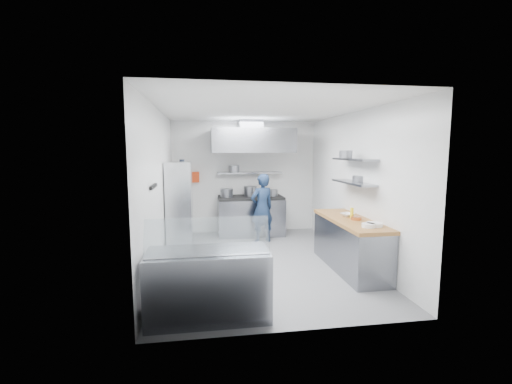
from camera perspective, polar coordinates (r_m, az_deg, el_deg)
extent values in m
plane|color=slate|center=(6.55, 0.82, -11.56)|extent=(5.00, 5.00, 0.00)
plane|color=silver|center=(6.25, 0.86, 13.56)|extent=(5.00, 5.00, 0.00)
cube|color=white|center=(8.72, -1.91, 2.49)|extent=(3.60, 2.80, 0.02)
cube|color=white|center=(3.83, 7.09, -3.38)|extent=(3.60, 2.80, 0.02)
cube|color=white|center=(6.21, -15.77, 0.40)|extent=(2.80, 5.00, 0.02)
cube|color=white|center=(6.79, 16.00, 0.93)|extent=(2.80, 5.00, 0.02)
cube|color=gray|center=(8.46, -0.88, -4.14)|extent=(1.60, 0.80, 0.90)
cube|color=black|center=(8.38, -0.89, -0.92)|extent=(1.57, 0.78, 0.06)
cylinder|color=slate|center=(8.27, -4.91, -0.15)|extent=(0.30, 0.30, 0.20)
cylinder|color=slate|center=(8.43, -0.92, 0.15)|extent=(0.33, 0.33, 0.24)
cylinder|color=slate|center=(8.41, 2.73, -0.15)|extent=(0.27, 0.27, 0.16)
cube|color=gray|center=(8.56, -1.11, 3.21)|extent=(1.60, 0.30, 0.04)
cylinder|color=slate|center=(8.35, -3.68, 3.86)|extent=(0.26, 0.26, 0.18)
cube|color=gray|center=(8.13, -0.73, 8.51)|extent=(1.90, 1.15, 0.55)
cube|color=slate|center=(8.37, -0.96, 11.07)|extent=(0.55, 0.55, 0.24)
cube|color=red|center=(8.59, -10.17, 2.45)|extent=(0.22, 0.10, 0.26)
imported|color=#15243F|center=(7.74, 1.01, -2.72)|extent=(0.67, 0.56, 1.56)
cube|color=silver|center=(7.21, -12.58, -2.44)|extent=(0.50, 0.90, 1.85)
cube|color=white|center=(7.37, -12.48, -3.22)|extent=(0.16, 0.20, 0.18)
cube|color=yellow|center=(7.52, -12.47, 0.84)|extent=(0.15, 0.19, 0.17)
cylinder|color=black|center=(7.41, -12.23, 4.63)|extent=(0.11, 0.11, 0.18)
cube|color=black|center=(5.30, -16.72, 0.90)|extent=(0.04, 0.55, 0.05)
cube|color=gray|center=(6.30, 15.33, -8.60)|extent=(0.62, 2.00, 0.84)
cube|color=olive|center=(6.19, 15.46, -4.58)|extent=(0.65, 2.04, 0.06)
cylinder|color=white|center=(5.68, 19.14, -5.13)|extent=(0.25, 0.25, 0.06)
cylinder|color=white|center=(5.58, 18.23, -5.32)|extent=(0.20, 0.20, 0.06)
cylinder|color=#BE6A35|center=(6.10, 16.35, -4.20)|extent=(0.18, 0.18, 0.06)
cylinder|color=yellow|center=(6.24, 15.69, -3.38)|extent=(0.06, 0.06, 0.18)
imported|color=white|center=(6.39, 15.00, -3.67)|extent=(0.30, 0.30, 0.06)
cube|color=gray|center=(6.44, 15.85, 1.51)|extent=(0.30, 1.30, 0.04)
cube|color=gray|center=(6.41, 15.98, 5.25)|extent=(0.30, 1.30, 0.04)
cylinder|color=slate|center=(6.52, 16.72, 2.17)|extent=(0.22, 0.22, 0.10)
cylinder|color=slate|center=(6.41, 14.73, 6.09)|extent=(0.23, 0.23, 0.14)
cube|color=gray|center=(4.45, -7.92, -15.00)|extent=(1.50, 0.70, 0.85)
cube|color=silver|center=(4.13, -8.05, -7.31)|extent=(1.47, 0.19, 0.42)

